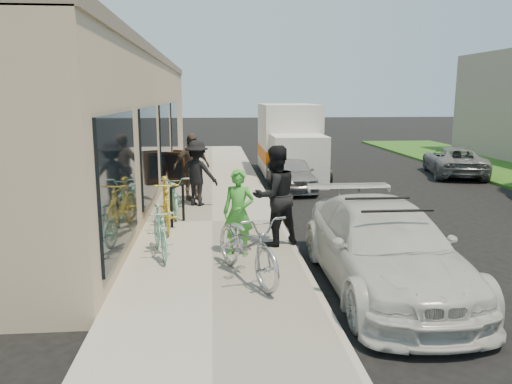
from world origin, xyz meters
name	(u,v)px	position (x,y,z in m)	size (l,w,h in m)	color
ground	(328,269)	(0.00, 0.00, 0.00)	(120.00, 120.00, 0.00)	black
sidewalk	(212,224)	(-2.00, 3.00, 0.07)	(3.00, 34.00, 0.15)	#A19D91
curb	(279,223)	(-0.45, 3.00, 0.07)	(0.12, 34.00, 0.13)	#9E9890
storefront	(108,123)	(-5.24, 7.99, 2.12)	(3.60, 20.00, 4.22)	tan
bike_rack	(177,200)	(-2.76, 2.82, 0.69)	(0.28, 0.59, 0.89)	black
sandwich_board	(178,167)	(-3.08, 7.92, 0.70)	(0.86, 0.86, 1.07)	black
sedan_white	(383,247)	(0.65, -0.90, 0.67)	(1.89, 4.60, 1.37)	silver
sedan_silver	(291,173)	(0.51, 7.39, 0.55)	(1.30, 3.23, 1.10)	gray
moving_truck	(290,144)	(0.90, 10.30, 1.17)	(2.09, 5.41, 2.64)	silver
far_car_gray	(454,161)	(7.07, 9.78, 0.54)	(1.80, 3.91, 1.09)	slate
tandem_bike	(247,244)	(-1.45, -0.67, 0.69)	(0.72, 2.07, 1.09)	#B4B5B7
woman_rider	(239,213)	(-1.52, 0.52, 0.93)	(0.57, 0.37, 1.55)	green
man_standing	(275,196)	(-0.80, 1.09, 1.11)	(0.93, 0.72, 1.91)	black
cruiser_bike_a	(160,231)	(-2.92, 0.59, 0.60)	(0.42, 1.50, 0.90)	#8DD3B7
cruiser_bike_b	(174,194)	(-2.90, 3.77, 0.63)	(0.64, 1.84, 0.96)	#8DD3B7
cruiser_bike_c	(166,204)	(-2.98, 2.45, 0.69)	(0.51, 1.81, 1.09)	gold
bystander_a	(197,173)	(-2.37, 4.73, 1.00)	(1.09, 0.63, 1.69)	black
bystander_b	(192,167)	(-2.54, 5.45, 1.06)	(1.07, 0.45, 1.83)	brown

